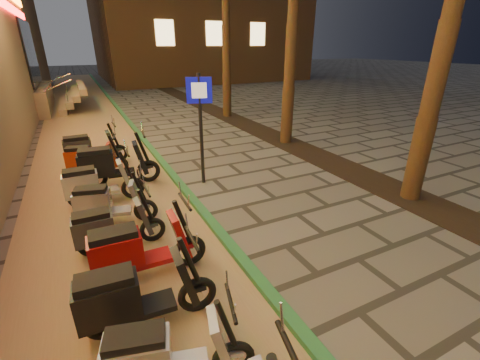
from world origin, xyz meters
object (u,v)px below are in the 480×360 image
scooter_7 (135,250)px  scooter_12 (89,159)px  scooter_10 (94,184)px  scooter_13 (88,149)px  pedestrian_sign (200,115)px  scooter_9 (106,203)px  scooter_11 (110,165)px  scooter_5 (163,356)px  scooter_6 (132,297)px  scooter_8 (109,228)px

scooter_7 → scooter_12: size_ratio=1.10×
scooter_10 → scooter_12: (0.00, 1.88, -0.03)m
scooter_10 → scooter_13: 2.69m
scooter_13 → pedestrian_sign: bearing=-47.7°
scooter_9 → scooter_10: 1.00m
scooter_9 → scooter_11: (0.28, 1.86, 0.11)m
scooter_5 → scooter_9: bearing=107.2°
scooter_7 → scooter_13: size_ratio=1.00×
scooter_6 → scooter_13: scooter_13 is taller
scooter_7 → scooter_13: (-0.32, 5.55, 0.00)m
pedestrian_sign → scooter_10: size_ratio=1.64×
scooter_5 → scooter_6: scooter_6 is taller
scooter_9 → scooter_13: scooter_13 is taller
pedestrian_sign → scooter_12: 3.29m
scooter_5 → scooter_9: size_ratio=0.99×
scooter_8 → scooter_13: bearing=90.7°
scooter_10 → scooter_13: bearing=90.2°
scooter_9 → scooter_12: bearing=107.4°
scooter_5 → scooter_13: 7.36m
scooter_8 → scooter_13: size_ratio=0.87×
scooter_8 → scooter_6: bearing=-87.7°
scooter_11 → scooter_13: size_ratio=1.11×
scooter_13 → scooter_12: bearing=-93.0°
scooter_8 → scooter_5: bearing=-85.6°
pedestrian_sign → scooter_5: size_ratio=1.80×
scooter_11 → scooter_13: scooter_11 is taller
pedestrian_sign → scooter_11: pedestrian_sign is taller
scooter_9 → scooter_7: bearing=-68.4°
scooter_7 → scooter_5: bearing=-90.9°
scooter_7 → scooter_11: 3.73m
scooter_6 → scooter_13: 6.47m
pedestrian_sign → scooter_5: 5.41m
scooter_6 → scooter_7: (0.20, 0.92, 0.01)m
scooter_8 → scooter_9: scooter_9 is taller
scooter_6 → scooter_11: scooter_11 is taller
scooter_6 → scooter_8: scooter_6 is taller
scooter_5 → scooter_12: size_ratio=0.97×
scooter_11 → scooter_7: bearing=-85.2°
pedestrian_sign → scooter_9: pedestrian_sign is taller
scooter_12 → scooter_13: 0.82m
scooter_6 → scooter_8: size_ratio=1.13×
scooter_10 → scooter_5: bearing=-85.8°
scooter_6 → scooter_12: (-0.14, 5.65, -0.04)m
scooter_7 → scooter_11: bearing=90.3°
scooter_12 → scooter_11: bearing=-55.4°
scooter_9 → scooter_13: 3.68m
pedestrian_sign → scooter_10: pedestrian_sign is taller
scooter_8 → scooter_12: 3.82m
scooter_6 → scooter_13: bearing=94.6°
pedestrian_sign → scooter_7: 3.86m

